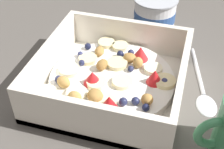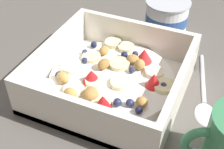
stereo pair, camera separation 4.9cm
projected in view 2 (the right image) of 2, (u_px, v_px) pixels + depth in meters
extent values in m
plane|color=#56514C|center=(111.00, 82.00, 0.53)|extent=(2.40, 2.40, 0.00)
cube|color=white|center=(112.00, 86.00, 0.51)|extent=(0.22, 0.22, 0.01)
cube|color=white|center=(80.00, 119.00, 0.42)|extent=(0.22, 0.01, 0.07)
cube|color=white|center=(136.00, 38.00, 0.57)|extent=(0.22, 0.01, 0.07)
cube|color=white|center=(54.00, 56.00, 0.52)|extent=(0.01, 0.20, 0.07)
cube|color=white|center=(179.00, 91.00, 0.46)|extent=(0.01, 0.20, 0.07)
cylinder|color=white|center=(112.00, 80.00, 0.50)|extent=(0.20, 0.20, 0.02)
cylinder|color=beige|center=(119.00, 64.00, 0.52)|extent=(0.04, 0.04, 0.01)
cylinder|color=beige|center=(91.00, 57.00, 0.53)|extent=(0.04, 0.04, 0.01)
cylinder|color=#F7EFC6|center=(155.00, 72.00, 0.50)|extent=(0.04, 0.04, 0.01)
cylinder|color=#F4EAB7|center=(95.00, 82.00, 0.48)|extent=(0.04, 0.04, 0.01)
cylinder|color=beige|center=(128.00, 48.00, 0.55)|extent=(0.04, 0.04, 0.01)
cylinder|color=#F4EAB7|center=(121.00, 83.00, 0.48)|extent=(0.05, 0.05, 0.01)
cylinder|color=#F7EFC6|center=(74.00, 90.00, 0.47)|extent=(0.04, 0.04, 0.01)
cylinder|color=#F7EFC6|center=(44.00, 87.00, 0.47)|extent=(0.05, 0.05, 0.01)
cylinder|color=beige|center=(164.00, 86.00, 0.48)|extent=(0.05, 0.05, 0.01)
cylinder|color=#F4EAB7|center=(71.00, 67.00, 0.51)|extent=(0.05, 0.05, 0.01)
cylinder|color=beige|center=(113.00, 43.00, 0.56)|extent=(0.04, 0.04, 0.01)
cylinder|color=#F4EAB7|center=(101.00, 101.00, 0.45)|extent=(0.04, 0.04, 0.01)
cone|color=red|center=(92.00, 76.00, 0.48)|extent=(0.04, 0.04, 0.02)
cone|color=red|center=(144.00, 55.00, 0.52)|extent=(0.04, 0.04, 0.02)
cone|color=red|center=(103.00, 102.00, 0.44)|extent=(0.04, 0.04, 0.02)
cone|color=red|center=(154.00, 80.00, 0.47)|extent=(0.03, 0.03, 0.02)
sphere|color=#191E3D|center=(124.00, 55.00, 0.53)|extent=(0.01, 0.01, 0.01)
sphere|color=#23284C|center=(135.00, 54.00, 0.53)|extent=(0.01, 0.01, 0.01)
sphere|color=#23284C|center=(130.00, 103.00, 0.44)|extent=(0.01, 0.01, 0.01)
sphere|color=#23284C|center=(117.00, 102.00, 0.44)|extent=(0.01, 0.01, 0.01)
sphere|color=navy|center=(163.00, 86.00, 0.47)|extent=(0.01, 0.01, 0.01)
sphere|color=#191E3D|center=(139.00, 110.00, 0.43)|extent=(0.01, 0.01, 0.01)
sphere|color=#23284C|center=(132.00, 70.00, 0.50)|extent=(0.01, 0.01, 0.01)
sphere|color=#191E3D|center=(94.00, 45.00, 0.56)|extent=(0.01, 0.01, 0.01)
sphere|color=#23284C|center=(86.00, 59.00, 0.52)|extent=(0.01, 0.01, 0.01)
sphere|color=navy|center=(85.00, 52.00, 0.54)|extent=(0.01, 0.01, 0.01)
sphere|color=#23284C|center=(59.00, 75.00, 0.49)|extent=(0.01, 0.01, 0.01)
ellipsoid|color=#AD7F42|center=(142.00, 102.00, 0.44)|extent=(0.02, 0.02, 0.02)
ellipsoid|color=#AD7F42|center=(104.00, 50.00, 0.54)|extent=(0.02, 0.03, 0.01)
ellipsoid|color=tan|center=(140.00, 65.00, 0.51)|extent=(0.02, 0.02, 0.02)
ellipsoid|color=olive|center=(104.00, 64.00, 0.51)|extent=(0.02, 0.03, 0.02)
ellipsoid|color=tan|center=(63.00, 78.00, 0.48)|extent=(0.03, 0.02, 0.02)
ellipsoid|color=#AD7F42|center=(88.00, 93.00, 0.46)|extent=(0.03, 0.03, 0.02)
ellipsoid|color=#AD7F42|center=(133.00, 59.00, 0.52)|extent=(0.03, 0.03, 0.01)
ellipsoid|color=tan|center=(70.00, 94.00, 0.45)|extent=(0.02, 0.02, 0.02)
ellipsoid|color=silver|center=(205.00, 113.00, 0.47)|extent=(0.04, 0.05, 0.01)
cylinder|color=silver|center=(203.00, 76.00, 0.53)|extent=(0.04, 0.12, 0.01)
cylinder|color=white|center=(166.00, 19.00, 0.61)|extent=(0.08, 0.08, 0.07)
cylinder|color=#2D5193|center=(166.00, 18.00, 0.61)|extent=(0.08, 0.08, 0.02)
cylinder|color=#B7BCC6|center=(168.00, 2.00, 0.59)|extent=(0.09, 0.09, 0.00)
torus|color=#3D8456|center=(202.00, 143.00, 0.37)|extent=(0.05, 0.03, 0.05)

